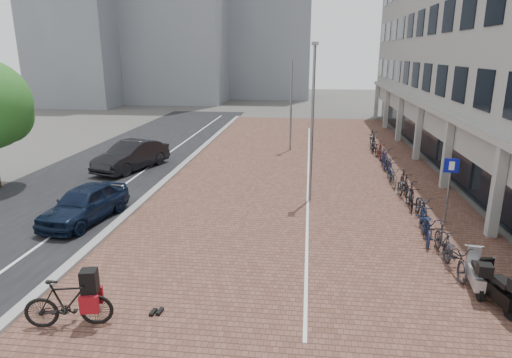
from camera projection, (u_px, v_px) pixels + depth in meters
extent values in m
plane|color=#474442|center=(232.00, 276.00, 13.27)|extent=(140.00, 140.00, 0.00)
cube|color=brown|center=(305.00, 173.00, 24.49)|extent=(14.50, 42.00, 0.04)
cube|color=black|center=(115.00, 167.00, 25.74)|extent=(8.00, 50.00, 0.03)
cube|color=gray|center=(180.00, 168.00, 25.28)|extent=(0.35, 42.00, 0.14)
cube|color=white|center=(148.00, 168.00, 25.51)|extent=(0.12, 44.00, 0.00)
cube|color=white|center=(308.00, 173.00, 24.46)|extent=(0.10, 30.00, 0.00)
cube|color=gray|center=(508.00, 14.00, 24.72)|extent=(8.00, 40.00, 13.00)
cube|color=black|center=(432.00, 133.00, 26.98)|extent=(0.15, 38.00, 3.20)
cube|color=gray|center=(432.00, 104.00, 26.52)|extent=(1.60, 38.00, 0.30)
cube|color=gray|center=(497.00, 192.00, 15.62)|extent=(0.35, 0.35, 3.40)
cube|color=gray|center=(447.00, 154.00, 21.34)|extent=(0.35, 0.35, 3.40)
cube|color=gray|center=(418.00, 133.00, 27.07)|extent=(0.35, 0.35, 3.40)
cube|color=gray|center=(399.00, 119.00, 32.80)|extent=(0.35, 0.35, 3.40)
cube|color=gray|center=(386.00, 109.00, 38.52)|extent=(0.35, 0.35, 3.40)
cube|color=gray|center=(377.00, 101.00, 44.25)|extent=(0.35, 0.35, 3.40)
cube|color=gray|center=(269.00, 4.00, 62.63)|extent=(12.00, 10.00, 26.00)
cube|color=gray|center=(78.00, 21.00, 53.55)|extent=(10.00, 10.00, 20.00)
imported|color=black|center=(85.00, 204.00, 17.36)|extent=(2.40, 4.47, 1.45)
imported|color=black|center=(131.00, 156.00, 24.99)|extent=(3.19, 5.18, 1.61)
imported|color=black|center=(68.00, 303.00, 10.65)|extent=(2.18, 1.03, 1.26)
cube|color=black|center=(65.00, 282.00, 10.49)|extent=(0.45, 0.43, 0.57)
cube|color=maroon|center=(59.00, 300.00, 10.66)|extent=(0.46, 0.22, 0.44)
cube|color=maroon|center=(77.00, 302.00, 10.61)|extent=(0.46, 0.22, 0.44)
cylinder|color=slate|center=(448.00, 194.00, 16.94)|extent=(0.07, 0.07, 2.40)
cube|color=#0B1390|center=(452.00, 166.00, 16.60)|extent=(0.55, 0.08, 0.55)
cylinder|color=gray|center=(312.00, 126.00, 18.97)|extent=(0.12, 0.12, 6.78)
cylinder|color=slate|center=(291.00, 107.00, 29.33)|extent=(0.12, 0.12, 5.92)
sphere|color=#2A6623|center=(4.00, 115.00, 21.38)|extent=(2.72, 2.72, 2.72)
imported|color=black|center=(455.00, 257.00, 13.33)|extent=(0.78, 2.00, 1.04)
imported|color=black|center=(443.00, 241.00, 14.43)|extent=(0.51, 1.75, 1.05)
imported|color=#141D39|center=(429.00, 227.00, 15.54)|extent=(1.07, 2.07, 1.04)
imported|color=#121B32|center=(423.00, 216.00, 16.63)|extent=(0.74, 1.80, 1.05)
imported|color=black|center=(422.00, 206.00, 17.71)|extent=(0.74, 1.99, 1.04)
imported|color=black|center=(411.00, 197.00, 18.82)|extent=(0.73, 1.80, 1.05)
imported|color=#222228|center=(405.00, 189.00, 19.92)|extent=(0.88, 2.03, 1.04)
imported|color=black|center=(404.00, 182.00, 21.00)|extent=(0.51, 1.75, 1.05)
imported|color=#56544E|center=(393.00, 175.00, 22.13)|extent=(0.77, 2.00, 1.04)
imported|color=#131A34|center=(390.00, 169.00, 23.22)|extent=(0.62, 1.78, 1.05)
imported|color=black|center=(389.00, 164.00, 24.31)|extent=(0.79, 2.01, 1.04)
imported|color=black|center=(384.00, 159.00, 25.42)|extent=(0.58, 1.77, 1.05)
imported|color=black|center=(384.00, 155.00, 26.49)|extent=(0.78, 2.00, 1.04)
imported|color=#441412|center=(380.00, 151.00, 27.60)|extent=(0.59, 1.77, 1.05)
imported|color=black|center=(375.00, 147.00, 28.71)|extent=(0.79, 2.01, 1.04)
imported|color=black|center=(373.00, 143.00, 29.80)|extent=(0.70, 1.79, 1.05)
imported|color=#635E5A|center=(372.00, 140.00, 30.90)|extent=(0.99, 2.06, 1.04)
imported|color=black|center=(373.00, 137.00, 31.97)|extent=(0.56, 1.77, 1.05)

